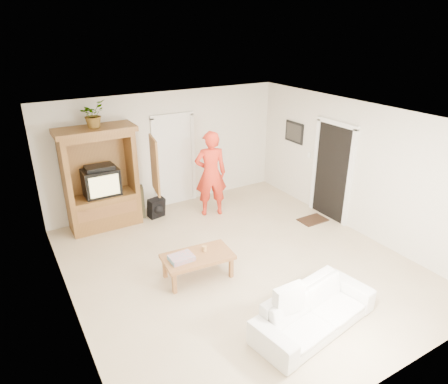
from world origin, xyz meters
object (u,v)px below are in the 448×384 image
object	(u,v)px
sofa	(315,311)
coffee_table	(198,258)
armoire	(103,185)
man	(211,174)

from	to	relation	value
sofa	coffee_table	xyz separation A→B (m)	(-0.84, 1.89, 0.09)
armoire	sofa	size ratio (longest dim) A/B	1.11
sofa	coffee_table	world-z (taller)	sofa
man	sofa	distance (m)	3.99
sofa	coffee_table	bearing A→B (deg)	104.80
coffee_table	man	bearing A→B (deg)	60.57
armoire	man	distance (m)	2.25
sofa	coffee_table	distance (m)	2.07
man	sofa	xyz separation A→B (m)	(-0.52, -3.90, -0.67)
sofa	armoire	bearing A→B (deg)	100.59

